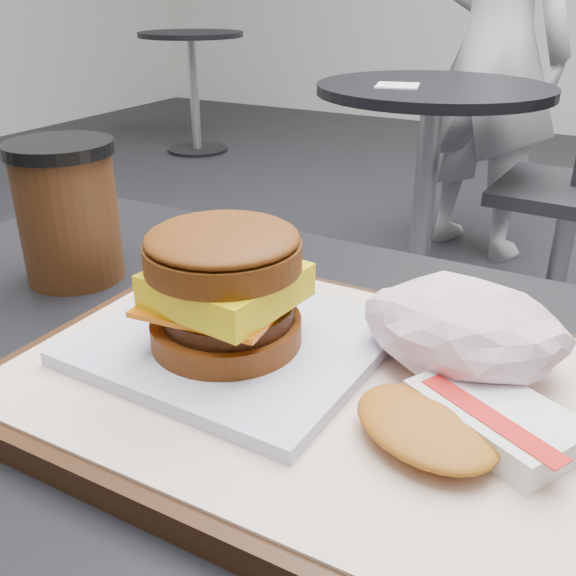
# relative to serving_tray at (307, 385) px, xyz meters

# --- Properties ---
(serving_tray) EXTENTS (0.38, 0.28, 0.02)m
(serving_tray) POSITION_rel_serving_tray_xyz_m (0.00, 0.00, 0.00)
(serving_tray) COLOR black
(serving_tray) RESTS_ON customer_table
(breakfast_sandwich) EXTENTS (0.20, 0.18, 0.09)m
(breakfast_sandwich) POSITION_rel_serving_tray_xyz_m (-0.06, -0.00, 0.05)
(breakfast_sandwich) COLOR white
(breakfast_sandwich) RESTS_ON serving_tray
(hash_brown) EXTENTS (0.13, 0.12, 0.02)m
(hash_brown) POSITION_rel_serving_tray_xyz_m (0.10, -0.02, 0.02)
(hash_brown) COLOR white
(hash_brown) RESTS_ON serving_tray
(crumpled_wrapper) EXTENTS (0.13, 0.10, 0.06)m
(crumpled_wrapper) POSITION_rel_serving_tray_xyz_m (0.08, 0.05, 0.04)
(crumpled_wrapper) COLOR white
(crumpled_wrapper) RESTS_ON serving_tray
(coffee_cup) EXTENTS (0.09, 0.09, 0.13)m
(coffee_cup) POSITION_rel_serving_tray_xyz_m (-0.28, 0.07, 0.06)
(coffee_cup) COLOR #40210F
(coffee_cup) RESTS_ON customer_table
(neighbor_table) EXTENTS (0.70, 0.70, 0.75)m
(neighbor_table) POSITION_rel_serving_tray_xyz_m (-0.41, 1.62, -0.23)
(neighbor_table) COLOR black
(neighbor_table) RESTS_ON ground
(napkin) EXTENTS (0.15, 0.15, 0.00)m
(napkin) POSITION_rel_serving_tray_xyz_m (-0.50, 1.53, -0.03)
(napkin) COLOR white
(napkin) RESTS_ON neighbor_table
(patron) EXTENTS (0.67, 0.55, 1.59)m
(patron) POSITION_rel_serving_tray_xyz_m (-0.40, 2.31, 0.01)
(patron) COLOR silver
(patron) RESTS_ON ground
(bg_table_mid) EXTENTS (0.66, 0.66, 0.75)m
(bg_table_mid) POSITION_rel_serving_tray_xyz_m (-2.46, 3.17, -0.22)
(bg_table_mid) COLOR black
(bg_table_mid) RESTS_ON ground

